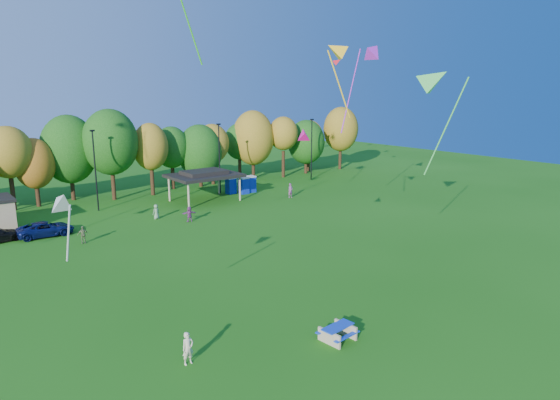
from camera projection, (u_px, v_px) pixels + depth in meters
ground at (330, 371)px, 24.38m from camera, size 160.00×160.00×0.00m
tree_line at (52, 156)px, 57.51m from camera, size 93.57×10.55×11.15m
lamp_posts at (95, 168)px, 55.30m from camera, size 64.50×0.25×9.09m
pavilion at (204, 175)px, 60.54m from camera, size 8.20×6.20×3.77m
porta_potties at (242, 185)px, 65.56m from camera, size 3.75×2.20×2.18m
picnic_table at (338, 332)px, 27.32m from camera, size 2.06×1.76×0.83m
kite_flyer at (188, 348)px, 24.87m from camera, size 0.63×0.43×1.70m
car_c at (45, 229)px, 46.52m from camera, size 5.06×2.54×1.37m
far_person_0 at (290, 190)px, 62.87m from camera, size 0.68×0.45×1.82m
far_person_1 at (156, 212)px, 52.59m from camera, size 0.86×0.66×1.57m
far_person_3 at (83, 235)px, 44.32m from camera, size 0.98×0.55×1.58m
far_person_4 at (189, 214)px, 51.57m from camera, size 1.55×0.84×1.60m
kite_0 at (435, 80)px, 34.66m from camera, size 3.27×4.57×7.80m
kite_1 at (338, 62)px, 56.59m from camera, size 1.48×1.47×1.21m
kite_2 at (304, 133)px, 33.51m from camera, size 1.54×1.63×1.32m
kite_5 at (373, 51)px, 45.77m from camera, size 5.05×2.14×8.54m
kite_6 at (336, 51)px, 33.82m from camera, size 3.12×2.46×5.51m
kite_13 at (62, 202)px, 22.73m from camera, size 1.19×2.22×3.49m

